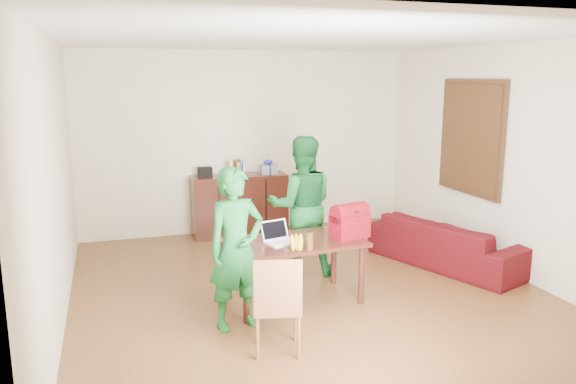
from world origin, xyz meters
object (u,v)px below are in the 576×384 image
object	(u,v)px
person_near	(236,249)
sofa	(447,242)
bottle	(310,240)
chair	(277,324)
laptop	(282,239)
red_bag	(350,224)
person_far	(301,206)
table	(294,248)

from	to	relation	value
person_near	sofa	size ratio (longest dim) A/B	0.77
bottle	chair	bearing A→B (deg)	-128.42
laptop	sofa	bearing A→B (deg)	-2.34
bottle	red_bag	size ratio (longest dim) A/B	0.51
red_bag	laptop	bearing A→B (deg)	164.25
chair	sofa	world-z (taller)	chair
person_far	table	bearing A→B (deg)	78.32
bottle	person_near	bearing A→B (deg)	-174.19
table	person_far	distance (m)	0.91
sofa	laptop	bearing A→B (deg)	83.12
person_far	bottle	world-z (taller)	person_far
person_far	sofa	size ratio (longest dim) A/B	0.83
bottle	red_bag	world-z (taller)	red_bag
chair	bottle	bearing A→B (deg)	65.77
table	person_near	world-z (taller)	person_near
chair	sofa	size ratio (longest dim) A/B	0.44
sofa	person_far	bearing A→B (deg)	60.83
person_near	laptop	world-z (taller)	person_near
table	bottle	world-z (taller)	bottle
person_near	person_far	distance (m)	1.61
person_far	red_bag	xyz separation A→B (m)	(0.23, -0.86, -0.02)
table	laptop	world-z (taller)	laptop
person_far	chair	bearing A→B (deg)	77.53
person_far	bottle	xyz separation A→B (m)	(-0.31, -1.13, -0.07)
chair	person_far	size ratio (longest dim) A/B	0.53
person_far	laptop	bearing A→B (deg)	71.66
person_near	person_far	size ratio (longest dim) A/B	0.92
sofa	chair	bearing A→B (deg)	99.21
laptop	person_far	bearing A→B (deg)	43.12
table	sofa	bearing A→B (deg)	9.10
red_bag	sofa	bearing A→B (deg)	5.53
chair	sofa	bearing A→B (deg)	43.89
table	chair	distance (m)	1.17
person_near	laptop	xyz separation A→B (m)	(0.55, 0.36, -0.06)
sofa	red_bag	bearing A→B (deg)	89.54
red_bag	sofa	size ratio (longest dim) A/B	0.20
person_far	red_bag	distance (m)	0.89
table	red_bag	world-z (taller)	red_bag
red_bag	chair	bearing A→B (deg)	-153.32
bottle	sofa	xyz separation A→B (m)	(2.14, 0.85, -0.47)
chair	person_near	world-z (taller)	person_near
table	person_near	xyz separation A→B (m)	(-0.70, -0.41, 0.18)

